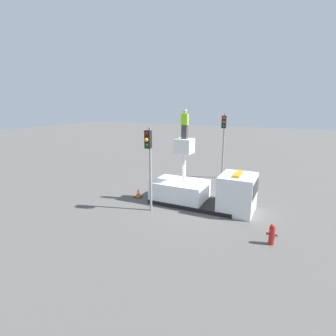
{
  "coord_description": "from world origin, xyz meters",
  "views": [
    {
      "loc": [
        5.36,
        -14.86,
        6.23
      ],
      "look_at": [
        -1.33,
        -1.04,
        2.45
      ],
      "focal_mm": 28.0,
      "sensor_mm": 36.0,
      "label": 1
    }
  ],
  "objects_px": {
    "worker": "(185,124)",
    "fire_hydrant": "(272,234)",
    "traffic_light_across": "(224,133)",
    "bucket_truck": "(204,192)",
    "traffic_light_pole": "(149,153)",
    "traffic_cone_rear": "(138,193)"
  },
  "relations": [
    {
      "from": "worker",
      "to": "fire_hydrant",
      "type": "bearing_deg",
      "value": -29.15
    },
    {
      "from": "traffic_light_across",
      "to": "traffic_cone_rear",
      "type": "bearing_deg",
      "value": -118.66
    },
    {
      "from": "traffic_light_pole",
      "to": "traffic_light_across",
      "type": "height_order",
      "value": "traffic_light_across"
    },
    {
      "from": "worker",
      "to": "fire_hydrant",
      "type": "relative_size",
      "value": 1.77
    },
    {
      "from": "bucket_truck",
      "to": "traffic_light_pole",
      "type": "xyz_separation_m",
      "value": [
        -2.6,
        -2.23,
        2.6
      ]
    },
    {
      "from": "worker",
      "to": "bucket_truck",
      "type": "bearing_deg",
      "value": 0.0
    },
    {
      "from": "worker",
      "to": "traffic_cone_rear",
      "type": "height_order",
      "value": "worker"
    },
    {
      "from": "fire_hydrant",
      "to": "traffic_cone_rear",
      "type": "distance_m",
      "value": 9.15
    },
    {
      "from": "worker",
      "to": "traffic_cone_rear",
      "type": "bearing_deg",
      "value": -170.94
    },
    {
      "from": "worker",
      "to": "traffic_light_across",
      "type": "relative_size",
      "value": 0.32
    },
    {
      "from": "bucket_truck",
      "to": "traffic_light_across",
      "type": "distance_m",
      "value": 7.29
    },
    {
      "from": "traffic_light_pole",
      "to": "fire_hydrant",
      "type": "xyz_separation_m",
      "value": [
        6.85,
        -0.89,
        -3.03
      ]
    },
    {
      "from": "traffic_light_across",
      "to": "traffic_cone_rear",
      "type": "distance_m",
      "value": 8.89
    },
    {
      "from": "traffic_light_pole",
      "to": "traffic_light_across",
      "type": "bearing_deg",
      "value": 77.29
    },
    {
      "from": "bucket_truck",
      "to": "worker",
      "type": "xyz_separation_m",
      "value": [
        -1.36,
        0.0,
        4.11
      ]
    },
    {
      "from": "worker",
      "to": "traffic_light_across",
      "type": "height_order",
      "value": "worker"
    },
    {
      "from": "fire_hydrant",
      "to": "traffic_cone_rear",
      "type": "xyz_separation_m",
      "value": [
        -8.76,
        2.63,
        -0.2
      ]
    },
    {
      "from": "worker",
      "to": "traffic_light_across",
      "type": "bearing_deg",
      "value": 83.47
    },
    {
      "from": "traffic_light_pole",
      "to": "traffic_light_across",
      "type": "distance_m",
      "value": 9.12
    },
    {
      "from": "bucket_truck",
      "to": "traffic_cone_rear",
      "type": "bearing_deg",
      "value": -173.64
    },
    {
      "from": "worker",
      "to": "fire_hydrant",
      "type": "distance_m",
      "value": 7.86
    },
    {
      "from": "bucket_truck",
      "to": "worker",
      "type": "relative_size",
      "value": 3.65
    }
  ]
}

